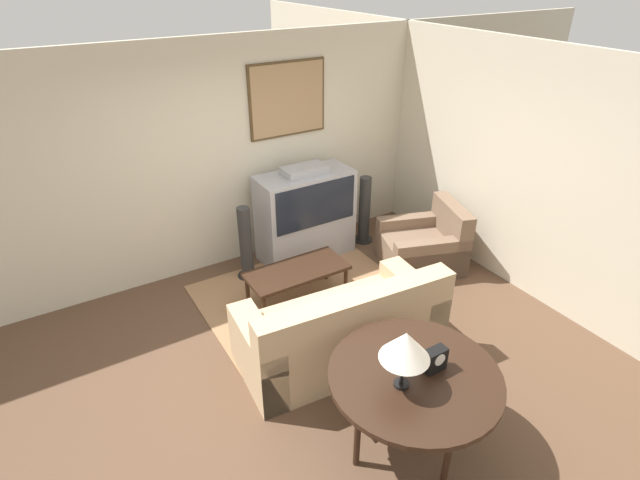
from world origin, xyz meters
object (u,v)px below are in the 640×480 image
Objects in this scene: console_table at (415,380)px; speaker_tower_left at (246,245)px; tv at (305,215)px; speaker_tower_right at (364,212)px; table_lamp at (405,346)px; armchair at (424,246)px; coffee_table at (297,273)px; mantel_clock at (435,360)px; couch at (342,331)px.

console_table is 1.37× the size of speaker_tower_left.
tv is 0.87m from speaker_tower_right.
table_lamp reaches higher than speaker_tower_left.
coffee_table is at bearing -75.45° from armchair.
tv is at bearing 78.13° from mantel_clock.
tv reaches higher than mantel_clock.
speaker_tower_left is (-0.23, 2.91, -0.42)m from mantel_clock.
tv is 0.87m from speaker_tower_left.
tv is 1.32× the size of speaker_tower_right.
table_lamp is at bearing -169.55° from console_table.
console_table is 0.45m from table_lamp.
table_lamp is at bearing -26.59° from armchair.
mantel_clock is at bearing -0.17° from table_lamp.
coffee_table is (0.08, 1.02, 0.05)m from couch.
mantel_clock is 0.20× the size of speaker_tower_right.
coffee_table is 0.88× the size of console_table.
armchair is 1.23× the size of speaker_tower_left.
tv is 1.10× the size of coffee_table.
tv is 1.99m from couch.
speaker_tower_left is (0.07, 2.90, -0.68)m from table_lamp.
couch reaches higher than coffee_table.
coffee_table is (-1.72, 0.14, 0.12)m from armchair.
couch is 1.17m from console_table.
tv is at bearing 72.66° from table_lamp.
couch reaches higher than console_table.
console_table is 1.37× the size of speaker_tower_right.
mantel_clock is at bearing -90.99° from coffee_table.
table_lamp is 2.55× the size of mantel_clock.
console_table is at bearing -24.75° from armchair.
armchair is 1.02× the size of coffee_table.
armchair is at bearing -4.67° from coffee_table.
mantel_clock is (-1.76, -2.01, 0.59)m from armchair.
couch is at bearing -94.49° from coffee_table.
tv is 3.07m from mantel_clock.
console_table is at bearing -119.60° from speaker_tower_right.
couch is 1.40m from table_lamp.
mantel_clock is at bearing -11.40° from console_table.
speaker_tower_right is at bearing -126.25° from couch.
speaker_tower_left is (-0.19, 1.77, 0.11)m from couch.
speaker_tower_left is at bearing 91.63° from console_table.
console_table is (-1.91, -1.98, 0.43)m from armchair.
tv reaches higher than console_table.
speaker_tower_right is at bearing 27.55° from coffee_table.
console_table is at bearing -88.37° from speaker_tower_left.
speaker_tower_right is at bearing 0.00° from speaker_tower_left.
armchair is at bearing 46.03° from console_table.
console_table is (-0.10, -1.10, 0.37)m from couch.
table_lamp reaches higher than mantel_clock.
speaker_tower_right reaches higher than armchair.
table_lamp is (-0.16, -0.03, 0.42)m from console_table.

